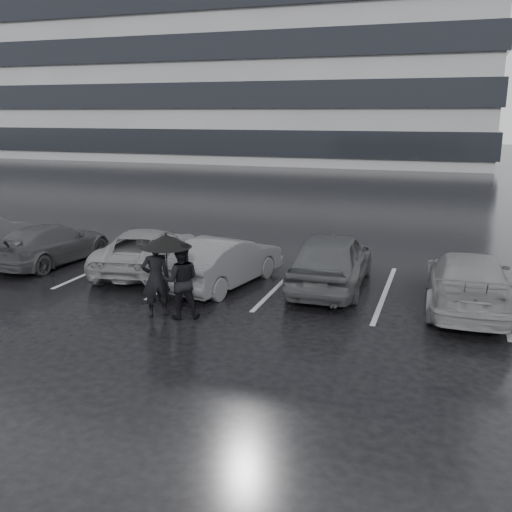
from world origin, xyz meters
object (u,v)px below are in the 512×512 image
object	(u,v)px
pedestrian_right	(181,281)
pedestrian_left	(156,278)
car_main	(331,260)
car_west_a	(225,261)
car_west_c	(52,244)
car_east	(468,281)
car_west_b	(148,250)

from	to	relation	value
pedestrian_right	pedestrian_left	bearing A→B (deg)	-16.44
car_main	car_west_a	size ratio (longest dim) A/B	1.11
car_west_c	pedestrian_right	bearing A→B (deg)	157.07
car_east	pedestrian_right	bearing A→B (deg)	22.37
car_west_a	pedestrian_left	size ratio (longest dim) A/B	2.24
car_main	car_east	bearing A→B (deg)	169.01
car_west_c	pedestrian_left	xyz separation A→B (m)	(5.34, -3.19, 0.29)
car_main	car_west_a	xyz separation A→B (m)	(-2.75, -0.69, -0.10)
car_east	pedestrian_right	world-z (taller)	pedestrian_right
car_east	pedestrian_left	world-z (taller)	pedestrian_left
car_east	pedestrian_right	size ratio (longest dim) A/B	2.67
car_west_a	car_main	bearing A→B (deg)	-154.23
car_west_b	car_west_c	distance (m)	3.26
car_main	pedestrian_left	size ratio (longest dim) A/B	2.50
car_east	pedestrian_right	xyz separation A→B (m)	(-6.15, -2.76, 0.20)
car_main	car_west_c	distance (m)	8.68
car_west_b	pedestrian_right	world-z (taller)	pedestrian_right
pedestrian_left	car_west_a	bearing A→B (deg)	-144.18
car_west_b	car_main	bearing A→B (deg)	170.98
car_west_b	car_east	distance (m)	8.83
car_main	car_west_b	size ratio (longest dim) A/B	0.99
car_east	car_west_b	bearing A→B (deg)	-5.13
car_main	car_west_c	bearing A→B (deg)	0.05
car_west_c	car_west_b	bearing A→B (deg)	-172.28
car_west_b	car_west_c	size ratio (longest dim) A/B	1.08
car_west_c	pedestrian_right	size ratio (longest dim) A/B	2.42
car_west_a	car_east	world-z (taller)	car_east
car_west_a	pedestrian_left	distance (m)	2.81
car_west_a	pedestrian_right	bearing A→B (deg)	101.71
car_east	pedestrian_left	bearing A→B (deg)	21.13
car_main	car_west_a	bearing A→B (deg)	12.52
car_east	car_main	bearing A→B (deg)	-11.34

